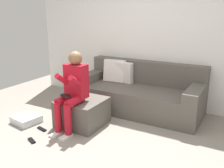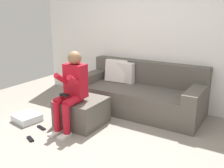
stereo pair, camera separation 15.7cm
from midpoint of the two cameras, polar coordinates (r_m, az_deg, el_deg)
The scene contains 9 objects.
ground_plane at distance 3.34m, azimuth -5.55°, elevation -15.18°, with size 6.47×6.47×0.00m, color gray.
wall_back at distance 4.78m, azimuth 10.05°, elevation 9.70°, with size 4.98×0.10×2.43m, color white.
couch_sectional at distance 4.56m, azimuth 7.26°, elevation -2.07°, with size 2.20×0.95×0.85m.
ottoman at distance 4.03m, azimuth -5.73°, elevation -6.18°, with size 0.66×0.66×0.41m, color #59544C.
person_seated at distance 3.77m, azimuth -7.89°, elevation -0.65°, with size 0.32×0.62×1.17m.
storage_bin at distance 4.35m, azimuth -17.62°, elevation -7.29°, with size 0.38×0.37×0.11m, color silver.
remote_near_ottoman at distance 3.77m, azimuth -16.78°, elevation -11.78°, with size 0.17×0.05×0.02m, color black.
remote_by_storage_bin at distance 4.05m, azimuth -14.56°, elevation -9.53°, with size 0.19×0.05×0.02m, color black.
remote_under_side_table at distance 4.48m, azimuth -19.10°, elevation -7.37°, with size 0.16×0.05×0.02m, color black.
Camera 2 is at (1.82, -2.22, 1.73)m, focal length 40.57 mm.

